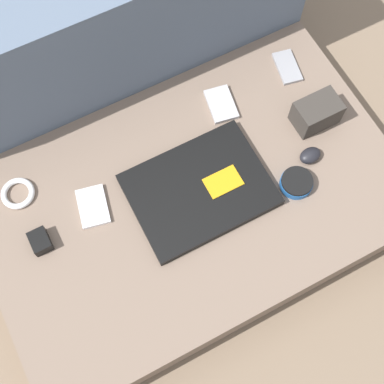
{
  "coord_description": "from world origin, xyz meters",
  "views": [
    {
      "loc": [
        -0.23,
        -0.43,
        1.4
      ],
      "look_at": [
        0.0,
        0.0,
        0.15
      ],
      "focal_mm": 50.0,
      "sensor_mm": 36.0,
      "label": 1
    }
  ],
  "objects_px": {
    "phone_silver": "(221,104)",
    "phone_small": "(93,206)",
    "laptop": "(200,190)",
    "charger_brick": "(40,241)",
    "computer_mouse": "(310,155)",
    "camera_pouch": "(317,113)",
    "phone_black": "(287,67)",
    "speaker_puck": "(296,183)"
  },
  "relations": [
    {
      "from": "phone_silver",
      "to": "phone_small",
      "type": "relative_size",
      "value": 0.98
    },
    {
      "from": "laptop",
      "to": "charger_brick",
      "type": "xyz_separation_m",
      "value": [
        -0.41,
        0.06,
        0.0
      ]
    },
    {
      "from": "computer_mouse",
      "to": "camera_pouch",
      "type": "relative_size",
      "value": 0.52
    },
    {
      "from": "computer_mouse",
      "to": "camera_pouch",
      "type": "distance_m",
      "value": 0.12
    },
    {
      "from": "phone_silver",
      "to": "camera_pouch",
      "type": "xyz_separation_m",
      "value": [
        0.2,
        -0.15,
        0.03
      ]
    },
    {
      "from": "laptop",
      "to": "phone_black",
      "type": "xyz_separation_m",
      "value": [
        0.39,
        0.21,
        -0.01
      ]
    },
    {
      "from": "computer_mouse",
      "to": "speaker_puck",
      "type": "bearing_deg",
      "value": -148.29
    },
    {
      "from": "charger_brick",
      "to": "phone_small",
      "type": "bearing_deg",
      "value": 10.38
    },
    {
      "from": "laptop",
      "to": "phone_black",
      "type": "distance_m",
      "value": 0.45
    },
    {
      "from": "phone_small",
      "to": "charger_brick",
      "type": "distance_m",
      "value": 0.15
    },
    {
      "from": "laptop",
      "to": "computer_mouse",
      "type": "relative_size",
      "value": 5.71
    },
    {
      "from": "phone_small",
      "to": "charger_brick",
      "type": "bearing_deg",
      "value": -157.36
    },
    {
      "from": "speaker_puck",
      "to": "phone_silver",
      "type": "relative_size",
      "value": 0.73
    },
    {
      "from": "speaker_puck",
      "to": "phone_black",
      "type": "height_order",
      "value": "speaker_puck"
    },
    {
      "from": "phone_silver",
      "to": "camera_pouch",
      "type": "distance_m",
      "value": 0.25
    },
    {
      "from": "computer_mouse",
      "to": "charger_brick",
      "type": "height_order",
      "value": "charger_brick"
    },
    {
      "from": "laptop",
      "to": "phone_black",
      "type": "bearing_deg",
      "value": 28.98
    },
    {
      "from": "speaker_puck",
      "to": "computer_mouse",
      "type": "bearing_deg",
      "value": 34.08
    },
    {
      "from": "camera_pouch",
      "to": "charger_brick",
      "type": "xyz_separation_m",
      "value": [
        -0.77,
        0.02,
        -0.02
      ]
    },
    {
      "from": "phone_small",
      "to": "computer_mouse",
      "type": "bearing_deg",
      "value": -1.52
    },
    {
      "from": "phone_silver",
      "to": "camera_pouch",
      "type": "relative_size",
      "value": 0.99
    },
    {
      "from": "speaker_puck",
      "to": "phone_silver",
      "type": "height_order",
      "value": "speaker_puck"
    },
    {
      "from": "computer_mouse",
      "to": "laptop",
      "type": "bearing_deg",
      "value": 168.15
    },
    {
      "from": "phone_small",
      "to": "phone_silver",
      "type": "bearing_deg",
      "value": 26.51
    },
    {
      "from": "computer_mouse",
      "to": "phone_small",
      "type": "distance_m",
      "value": 0.57
    },
    {
      "from": "phone_small",
      "to": "charger_brick",
      "type": "xyz_separation_m",
      "value": [
        -0.15,
        -0.03,
        0.01
      ]
    },
    {
      "from": "computer_mouse",
      "to": "phone_black",
      "type": "relative_size",
      "value": 0.53
    },
    {
      "from": "speaker_puck",
      "to": "phone_silver",
      "type": "xyz_separation_m",
      "value": [
        -0.06,
        0.29,
        -0.01
      ]
    },
    {
      "from": "camera_pouch",
      "to": "phone_small",
      "type": "bearing_deg",
      "value": 175.79
    },
    {
      "from": "camera_pouch",
      "to": "charger_brick",
      "type": "relative_size",
      "value": 2.01
    },
    {
      "from": "phone_small",
      "to": "camera_pouch",
      "type": "xyz_separation_m",
      "value": [
        0.62,
        -0.05,
        0.03
      ]
    },
    {
      "from": "speaker_puck",
      "to": "phone_small",
      "type": "relative_size",
      "value": 0.71
    },
    {
      "from": "speaker_puck",
      "to": "camera_pouch",
      "type": "relative_size",
      "value": 0.72
    },
    {
      "from": "laptop",
      "to": "computer_mouse",
      "type": "distance_m",
      "value": 0.3
    },
    {
      "from": "computer_mouse",
      "to": "speaker_puck",
      "type": "xyz_separation_m",
      "value": [
        -0.07,
        -0.05,
        -0.0
      ]
    },
    {
      "from": "speaker_puck",
      "to": "phone_black",
      "type": "xyz_separation_m",
      "value": [
        0.17,
        0.31,
        -0.01
      ]
    },
    {
      "from": "phone_silver",
      "to": "camera_pouch",
      "type": "bearing_deg",
      "value": -27.53
    },
    {
      "from": "speaker_puck",
      "to": "charger_brick",
      "type": "relative_size",
      "value": 1.45
    },
    {
      "from": "charger_brick",
      "to": "camera_pouch",
      "type": "bearing_deg",
      "value": -1.38
    },
    {
      "from": "laptop",
      "to": "phone_black",
      "type": "relative_size",
      "value": 3.03
    },
    {
      "from": "phone_silver",
      "to": "charger_brick",
      "type": "xyz_separation_m",
      "value": [
        -0.58,
        -0.14,
        0.01
      ]
    },
    {
      "from": "phone_silver",
      "to": "phone_small",
      "type": "height_order",
      "value": "phone_silver"
    }
  ]
}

